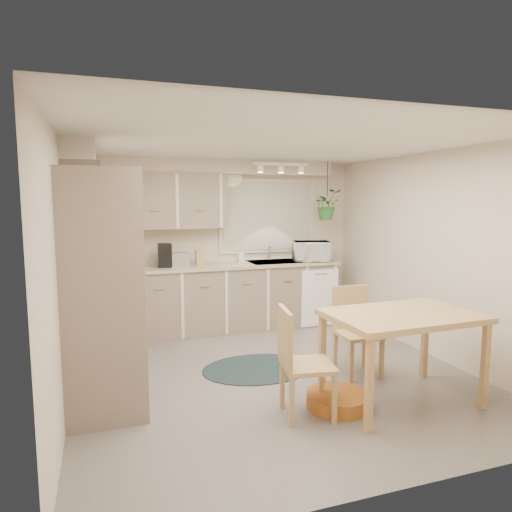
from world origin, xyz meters
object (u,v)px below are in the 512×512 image
at_px(dining_table, 401,357).
at_px(braided_rug, 257,368).
at_px(chair_left, 308,362).
at_px(microwave, 311,249).
at_px(chair_back, 358,332).
at_px(pet_bed, 338,400).

relative_size(dining_table, braided_rug, 1.08).
xyz_separation_m(chair_left, braided_rug, (-0.06, 1.16, -0.47)).
bearing_deg(microwave, chair_left, -102.26).
relative_size(chair_left, braided_rug, 0.77).
distance_m(chair_back, braided_rug, 1.17).
distance_m(dining_table, braided_rug, 1.59).
relative_size(chair_left, chair_back, 1.02).
height_order(dining_table, chair_left, chair_left).
distance_m(dining_table, microwave, 2.81).
height_order(chair_back, braided_rug, chair_back).
bearing_deg(chair_back, pet_bed, 48.81).
relative_size(dining_table, pet_bed, 2.37).
height_order(braided_rug, pet_bed, pet_bed).
xyz_separation_m(dining_table, chair_left, (-0.92, 0.02, 0.06)).
height_order(pet_bed, microwave, microwave).
bearing_deg(braided_rug, dining_table, -50.09).
bearing_deg(dining_table, pet_bed, 173.30).
distance_m(chair_back, pet_bed, 0.95).
relative_size(dining_table, chair_back, 1.44).
distance_m(dining_table, chair_back, 0.70).
relative_size(chair_back, braided_rug, 0.75).
xyz_separation_m(chair_back, pet_bed, (-0.58, -0.63, -0.40)).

